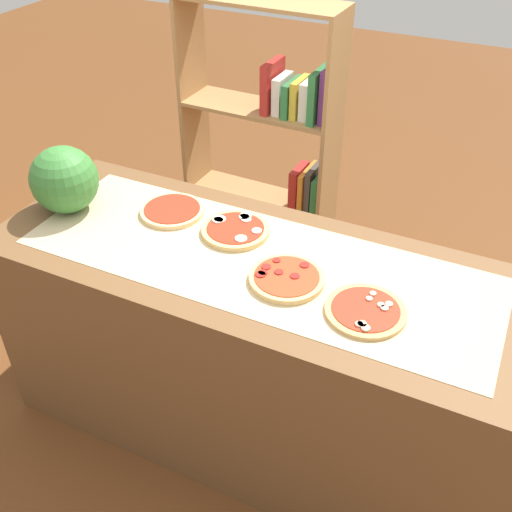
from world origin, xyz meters
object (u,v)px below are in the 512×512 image
Objects in this scene: pizza_mozzarella_1 at (236,230)px; watermelon at (64,180)px; pizza_plain_0 at (172,211)px; pizza_pepperoni_2 at (286,278)px; bookshelf at (277,159)px; pizza_mushroom_3 at (366,311)px.

watermelon is (-0.68, -0.14, 0.12)m from pizza_mozzarella_1.
pizza_plain_0 is 0.62m from pizza_pepperoni_2.
pizza_mozzarella_1 is 0.17× the size of bookshelf.
watermelon reaches higher than pizza_mushroom_3.
pizza_plain_0 is at bearing 164.73° from pizza_mushroom_3.
pizza_mozzarella_1 is at bearing 147.41° from pizza_pepperoni_2.
watermelon is at bearing -115.25° from bookshelf.
bookshelf is at bearing 64.75° from watermelon.
bookshelf is (0.47, 1.00, -0.28)m from watermelon.
pizza_plain_0 is 0.17× the size of bookshelf.
pizza_pepperoni_2 is 0.97× the size of watermelon.
bookshelf is (0.08, 0.86, -0.16)m from pizza_plain_0.
bookshelf reaches higher than pizza_plain_0.
pizza_mozzarella_1 is at bearing 158.86° from pizza_mushroom_3.
pizza_mozzarella_1 is 0.63m from pizza_mushroom_3.
pizza_pepperoni_2 is 0.98m from watermelon.
watermelon is (-0.39, -0.15, 0.12)m from pizza_plain_0.
pizza_pepperoni_2 is at bearing -18.89° from pizza_plain_0.
pizza_pepperoni_2 is 0.30m from pizza_mushroom_3.
pizza_pepperoni_2 is at bearing -2.98° from watermelon.
pizza_pepperoni_2 is (0.58, -0.20, 0.00)m from pizza_plain_0.
pizza_mushroom_3 is 0.98× the size of watermelon.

